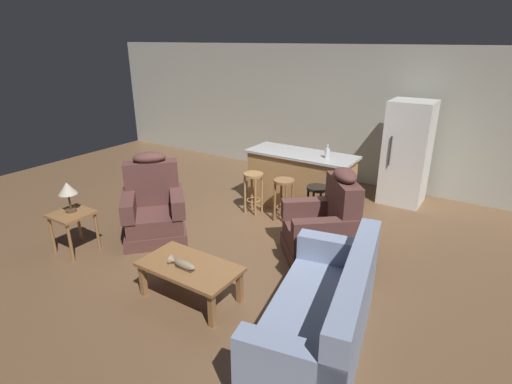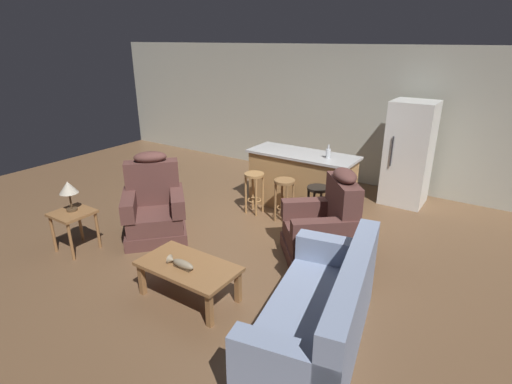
{
  "view_description": "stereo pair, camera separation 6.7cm",
  "coord_description": "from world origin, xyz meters",
  "px_view_note": "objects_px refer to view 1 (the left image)",
  "views": [
    {
      "loc": [
        2.8,
        -4.34,
        2.71
      ],
      "look_at": [
        0.05,
        -0.1,
        0.75
      ],
      "focal_mm": 28.0,
      "sensor_mm": 36.0,
      "label": 1
    },
    {
      "loc": [
        2.86,
        -4.3,
        2.71
      ],
      "look_at": [
        0.05,
        -0.1,
        0.75
      ],
      "focal_mm": 28.0,
      "sensor_mm": 36.0,
      "label": 2
    }
  ],
  "objects_px": {
    "fish_figurine": "(182,264)",
    "end_table": "(72,220)",
    "bar_stool_left": "(253,186)",
    "refrigerator": "(407,153)",
    "recliner_near_lamp": "(154,208)",
    "bar_stool_right": "(317,200)",
    "recliner_near_island": "(324,227)",
    "table_lamp": "(67,190)",
    "bottle_tall_green": "(327,153)",
    "kitchen_island": "(300,180)",
    "couch": "(324,315)",
    "bar_stool_middle": "(284,192)",
    "coffee_table": "(190,270)"
  },
  "relations": [
    {
      "from": "couch",
      "to": "bar_stool_middle",
      "type": "distance_m",
      "value": 2.77
    },
    {
      "from": "coffee_table",
      "to": "kitchen_island",
      "type": "relative_size",
      "value": 0.61
    },
    {
      "from": "fish_figurine",
      "to": "bar_stool_left",
      "type": "height_order",
      "value": "bar_stool_left"
    },
    {
      "from": "table_lamp",
      "to": "couch",
      "type": "bearing_deg",
      "value": 1.95
    },
    {
      "from": "recliner_near_island",
      "to": "bottle_tall_green",
      "type": "distance_m",
      "value": 1.51
    },
    {
      "from": "fish_figurine",
      "to": "end_table",
      "type": "relative_size",
      "value": 0.61
    },
    {
      "from": "coffee_table",
      "to": "bar_stool_right",
      "type": "xyz_separation_m",
      "value": [
        0.42,
        2.33,
        0.11
      ]
    },
    {
      "from": "bar_stool_left",
      "to": "fish_figurine",
      "type": "bearing_deg",
      "value": -74.37
    },
    {
      "from": "recliner_near_lamp",
      "to": "bar_stool_right",
      "type": "relative_size",
      "value": 1.76
    },
    {
      "from": "bar_stool_right",
      "to": "refrigerator",
      "type": "distance_m",
      "value": 2.04
    },
    {
      "from": "kitchen_island",
      "to": "bar_stool_middle",
      "type": "relative_size",
      "value": 2.65
    },
    {
      "from": "couch",
      "to": "bar_stool_left",
      "type": "xyz_separation_m",
      "value": [
        -2.22,
        2.22,
        0.13
      ]
    },
    {
      "from": "coffee_table",
      "to": "couch",
      "type": "xyz_separation_m",
      "value": [
        1.52,
        0.11,
        -0.02
      ]
    },
    {
      "from": "couch",
      "to": "end_table",
      "type": "bearing_deg",
      "value": -8.64
    },
    {
      "from": "couch",
      "to": "recliner_near_lamp",
      "type": "xyz_separation_m",
      "value": [
        -2.98,
        0.76,
        0.08
      ]
    },
    {
      "from": "table_lamp",
      "to": "bar_stool_middle",
      "type": "xyz_separation_m",
      "value": [
        1.91,
        2.34,
        -0.4
      ]
    },
    {
      "from": "kitchen_island",
      "to": "bar_stool_right",
      "type": "xyz_separation_m",
      "value": [
        0.59,
        -0.63,
        -0.01
      ]
    },
    {
      "from": "kitchen_island",
      "to": "bottle_tall_green",
      "type": "distance_m",
      "value": 0.72
    },
    {
      "from": "table_lamp",
      "to": "bottle_tall_green",
      "type": "height_order",
      "value": "bottle_tall_green"
    },
    {
      "from": "recliner_near_lamp",
      "to": "bar_stool_middle",
      "type": "height_order",
      "value": "recliner_near_lamp"
    },
    {
      "from": "coffee_table",
      "to": "couch",
      "type": "height_order",
      "value": "couch"
    },
    {
      "from": "recliner_near_island",
      "to": "kitchen_island",
      "type": "bearing_deg",
      "value": -92.07
    },
    {
      "from": "recliner_near_island",
      "to": "table_lamp",
      "type": "xyz_separation_m",
      "value": [
        -2.9,
        -1.66,
        0.45
      ]
    },
    {
      "from": "bar_stool_left",
      "to": "bar_stool_middle",
      "type": "relative_size",
      "value": 1.0
    },
    {
      "from": "recliner_near_island",
      "to": "table_lamp",
      "type": "relative_size",
      "value": 2.93
    },
    {
      "from": "coffee_table",
      "to": "fish_figurine",
      "type": "xyz_separation_m",
      "value": [
        -0.03,
        -0.08,
        0.1
      ]
    },
    {
      "from": "coffee_table",
      "to": "bar_stool_middle",
      "type": "distance_m",
      "value": 2.33
    },
    {
      "from": "recliner_near_lamp",
      "to": "recliner_near_island",
      "type": "xyz_separation_m",
      "value": [
        2.3,
        0.78,
        0.0
      ]
    },
    {
      "from": "table_lamp",
      "to": "kitchen_island",
      "type": "height_order",
      "value": "table_lamp"
    },
    {
      "from": "couch",
      "to": "kitchen_island",
      "type": "xyz_separation_m",
      "value": [
        -1.7,
        2.85,
        0.14
      ]
    },
    {
      "from": "end_table",
      "to": "bar_stool_middle",
      "type": "xyz_separation_m",
      "value": [
        1.87,
        2.37,
        0.01
      ]
    },
    {
      "from": "bar_stool_left",
      "to": "refrigerator",
      "type": "height_order",
      "value": "refrigerator"
    },
    {
      "from": "couch",
      "to": "bottle_tall_green",
      "type": "bearing_deg",
      "value": -77.35
    },
    {
      "from": "table_lamp",
      "to": "kitchen_island",
      "type": "relative_size",
      "value": 0.23
    },
    {
      "from": "recliner_near_lamp",
      "to": "coffee_table",
      "type": "bearing_deg",
      "value": 12.64
    },
    {
      "from": "recliner_near_island",
      "to": "couch",
      "type": "bearing_deg",
      "value": 73.84
    },
    {
      "from": "recliner_near_lamp",
      "to": "refrigerator",
      "type": "bearing_deg",
      "value": 94.49
    },
    {
      "from": "fish_figurine",
      "to": "kitchen_island",
      "type": "bearing_deg",
      "value": 92.72
    },
    {
      "from": "table_lamp",
      "to": "bar_stool_left",
      "type": "bearing_deg",
      "value": 59.99
    },
    {
      "from": "end_table",
      "to": "bar_stool_middle",
      "type": "distance_m",
      "value": 3.02
    },
    {
      "from": "couch",
      "to": "recliner_near_lamp",
      "type": "bearing_deg",
      "value": -25.4
    },
    {
      "from": "recliner_near_island",
      "to": "bar_stool_right",
      "type": "height_order",
      "value": "recliner_near_island"
    },
    {
      "from": "table_lamp",
      "to": "kitchen_island",
      "type": "bearing_deg",
      "value": 57.67
    },
    {
      "from": "bar_stool_middle",
      "to": "bottle_tall_green",
      "type": "bearing_deg",
      "value": 53.6
    },
    {
      "from": "refrigerator",
      "to": "bar_stool_middle",
      "type": "bearing_deg",
      "value": -126.54
    },
    {
      "from": "fish_figurine",
      "to": "end_table",
      "type": "bearing_deg",
      "value": 178.95
    },
    {
      "from": "bar_stool_left",
      "to": "refrigerator",
      "type": "distance_m",
      "value": 2.68
    },
    {
      "from": "bar_stool_left",
      "to": "kitchen_island",
      "type": "bearing_deg",
      "value": 50.03
    },
    {
      "from": "bottle_tall_green",
      "to": "kitchen_island",
      "type": "bearing_deg",
      "value": 174.48
    },
    {
      "from": "recliner_near_lamp",
      "to": "bar_stool_right",
      "type": "height_order",
      "value": "recliner_near_lamp"
    }
  ]
}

